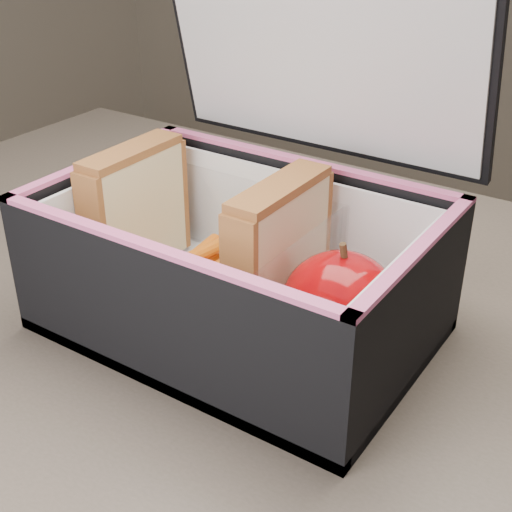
{
  "coord_description": "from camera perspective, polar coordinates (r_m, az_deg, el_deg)",
  "views": [
    {
      "loc": [
        0.2,
        -0.36,
        1.08
      ],
      "look_at": [
        -0.06,
        0.04,
        0.81
      ],
      "focal_mm": 50.0,
      "sensor_mm": 36.0,
      "label": 1
    }
  ],
  "objects": [
    {
      "name": "sandwich_left",
      "position": [
        0.62,
        -9.6,
        3.7
      ],
      "size": [
        0.03,
        0.1,
        0.11
      ],
      "color": "beige",
      "rests_on": "plastic_tub"
    },
    {
      "name": "carrot_sticks",
      "position": [
        0.59,
        -5.56,
        -1.55
      ],
      "size": [
        0.05,
        0.15,
        0.03
      ],
      "color": "#D74607",
      "rests_on": "plastic_tub"
    },
    {
      "name": "lunch_bag",
      "position": [
        0.55,
        -1.2,
        -0.01
      ],
      "size": [
        0.29,
        0.24,
        0.3
      ],
      "color": "black",
      "rests_on": "kitchen_table"
    },
    {
      "name": "red_apple",
      "position": [
        0.5,
        6.74,
        -3.93
      ],
      "size": [
        0.11,
        0.11,
        0.09
      ],
      "rotation": [
        0.0,
        0.0,
        -0.37
      ],
      "color": "#890309",
      "rests_on": "paper_napkin"
    },
    {
      "name": "paper_napkin",
      "position": [
        0.53,
        6.32,
        -7.3
      ],
      "size": [
        0.09,
        0.09,
        0.01
      ],
      "primitive_type": "cube",
      "rotation": [
        0.0,
        0.0,
        0.24
      ],
      "color": "white",
      "rests_on": "lunch_bag"
    },
    {
      "name": "plastic_tub",
      "position": [
        0.58,
        -4.21,
        0.37
      ],
      "size": [
        0.19,
        0.14,
        0.08
      ],
      "primitive_type": null,
      "color": "white",
      "rests_on": "lunch_bag"
    },
    {
      "name": "kitchen_table",
      "position": [
        0.59,
        3.33,
        -16.5
      ],
      "size": [
        1.2,
        0.8,
        0.75
      ],
      "color": "brown",
      "rests_on": "ground"
    },
    {
      "name": "sandwich_right",
      "position": [
        0.54,
        1.83,
        0.23
      ],
      "size": [
        0.03,
        0.1,
        0.11
      ],
      "color": "beige",
      "rests_on": "plastic_tub"
    }
  ]
}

